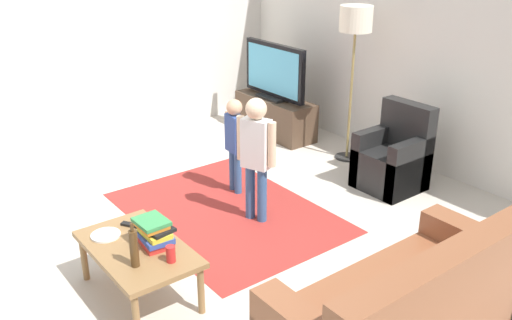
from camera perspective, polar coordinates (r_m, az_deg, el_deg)
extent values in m
plane|color=beige|center=(4.91, -5.63, -8.67)|extent=(7.80, 7.80, 0.00)
cube|color=silver|center=(6.40, 17.64, 10.89)|extent=(6.00, 0.12, 2.70)
cube|color=silver|center=(7.05, -19.47, 11.67)|extent=(0.12, 6.00, 2.70)
cube|color=#9E2D28|center=(5.41, -3.02, -5.36)|extent=(2.20, 1.60, 0.01)
cube|color=#4C3828|center=(7.37, 1.97, 4.54)|extent=(1.20, 0.44, 0.50)
cube|color=black|center=(7.39, 1.66, 3.37)|extent=(1.10, 0.32, 0.03)
cube|color=black|center=(7.28, 1.88, 6.50)|extent=(0.44, 0.28, 0.03)
cube|color=black|center=(7.19, 1.92, 9.21)|extent=(1.10, 0.07, 0.68)
cube|color=#59B2D8|center=(7.17, 1.68, 9.17)|extent=(1.00, 0.01, 0.58)
cube|color=brown|center=(3.86, 14.30, -15.47)|extent=(0.80, 1.80, 0.42)
cube|color=brown|center=(3.59, 18.46, -14.79)|extent=(0.20, 1.80, 0.86)
cube|color=brown|center=(4.37, 21.15, -9.98)|extent=(0.80, 0.20, 0.60)
cube|color=#B22823|center=(3.99, 21.53, -8.98)|extent=(0.10, 0.32, 0.32)
cube|color=black|center=(5.99, 13.60, -0.95)|extent=(0.60, 0.60, 0.42)
cube|color=black|center=(6.06, 15.14, 1.64)|extent=(0.60, 0.16, 0.90)
cube|color=black|center=(6.09, 11.95, 0.54)|extent=(0.12, 0.60, 0.60)
cube|color=black|center=(5.82, 15.48, -0.88)|extent=(0.12, 0.60, 0.60)
cylinder|color=#262626|center=(6.75, 9.29, 0.31)|extent=(0.28, 0.28, 0.02)
cylinder|color=#99844C|center=(6.50, 9.71, 6.43)|extent=(0.03, 0.03, 1.50)
cylinder|color=silver|center=(6.32, 10.24, 14.10)|extent=(0.36, 0.36, 0.28)
cylinder|color=#33598C|center=(5.78, -2.40, -0.99)|extent=(0.08, 0.08, 0.45)
cylinder|color=#33598C|center=(5.70, -1.87, -1.36)|extent=(0.08, 0.08, 0.45)
cube|color=#2D478C|center=(5.58, -2.20, 2.75)|extent=(0.23, 0.14, 0.39)
sphere|color=tan|center=(5.50, -2.24, 5.43)|extent=(0.16, 0.16, 0.16)
cylinder|color=tan|center=(5.69, -2.88, 3.33)|extent=(0.06, 0.06, 0.35)
cylinder|color=tan|center=(5.47, -1.49, 2.52)|extent=(0.06, 0.06, 0.35)
cylinder|color=#33598C|center=(5.20, -0.59, -3.30)|extent=(0.09, 0.09, 0.54)
cylinder|color=#33598C|center=(5.14, 0.62, -3.62)|extent=(0.09, 0.09, 0.54)
cube|color=white|center=(4.97, 0.01, 1.70)|extent=(0.29, 0.22, 0.46)
sphere|color=beige|center=(4.86, 0.01, 5.29)|extent=(0.19, 0.19, 0.19)
cylinder|color=beige|center=(5.04, -1.58, 2.29)|extent=(0.07, 0.07, 0.41)
cylinder|color=beige|center=(4.88, 1.66, 1.60)|extent=(0.07, 0.07, 0.41)
cube|color=olive|center=(4.16, -12.08, -8.92)|extent=(1.00, 0.60, 0.04)
cylinder|color=olive|center=(4.56, -17.25, -9.60)|extent=(0.05, 0.05, 0.38)
cylinder|color=olive|center=(3.86, -12.20, -15.58)|extent=(0.05, 0.05, 0.38)
cylinder|color=olive|center=(4.71, -11.57, -7.84)|extent=(0.05, 0.05, 0.38)
cylinder|color=olive|center=(4.04, -5.67, -13.15)|extent=(0.05, 0.05, 0.38)
cube|color=red|center=(4.14, -10.26, -8.29)|extent=(0.27, 0.22, 0.04)
cube|color=#334CA5|center=(4.12, -10.29, -7.81)|extent=(0.28, 0.22, 0.04)
cube|color=yellow|center=(4.10, -10.35, -7.36)|extent=(0.26, 0.17, 0.04)
cube|color=black|center=(4.09, -10.22, -6.88)|extent=(0.28, 0.21, 0.02)
cube|color=orange|center=(4.08, -10.69, -6.60)|extent=(0.23, 0.19, 0.03)
cube|color=#388C4C|center=(4.07, -10.70, -6.23)|extent=(0.25, 0.21, 0.03)
cylinder|color=#4C3319|center=(3.87, -12.42, -8.90)|extent=(0.06, 0.06, 0.27)
cylinder|color=#4C3319|center=(3.79, -12.63, -6.76)|extent=(0.02, 0.02, 0.06)
cube|color=black|center=(4.42, -12.67, -6.53)|extent=(0.17, 0.13, 0.02)
cylinder|color=red|center=(3.91, -8.75, -9.52)|extent=(0.07, 0.07, 0.12)
cylinder|color=white|center=(4.34, -15.19, -7.45)|extent=(0.22, 0.22, 0.02)
cube|color=silver|center=(4.31, -15.10, -7.44)|extent=(0.14, 0.07, 0.01)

